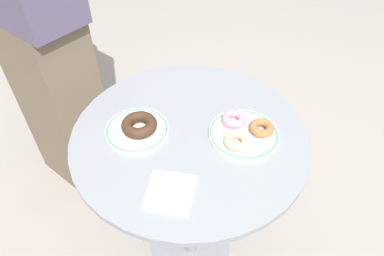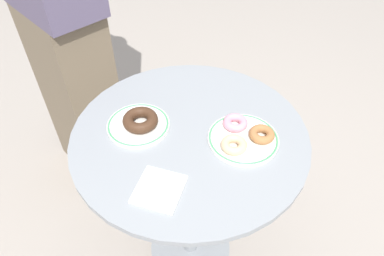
# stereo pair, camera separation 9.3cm
# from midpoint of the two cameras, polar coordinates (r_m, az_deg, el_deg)

# --- Properties ---
(ground_plane) EXTENTS (7.00, 7.00, 0.02)m
(ground_plane) POSITION_cam_midpoint_polar(r_m,az_deg,el_deg) (1.58, 1.53, -19.46)
(ground_plane) COLOR #9E9389
(cafe_table) EXTENTS (0.68, 0.68, 0.70)m
(cafe_table) POSITION_cam_midpoint_polar(r_m,az_deg,el_deg) (1.14, 2.01, -8.10)
(cafe_table) COLOR gray
(cafe_table) RESTS_ON ground
(plate_left) EXTENTS (0.18, 0.18, 0.01)m
(plate_left) POSITION_cam_midpoint_polar(r_m,az_deg,el_deg) (1.01, -6.22, 0.39)
(plate_left) COLOR white
(plate_left) RESTS_ON cafe_table
(plate_right) EXTENTS (0.20, 0.20, 0.01)m
(plate_right) POSITION_cam_midpoint_polar(r_m,az_deg,el_deg) (0.98, 11.09, -1.86)
(plate_right) COLOR white
(plate_right) RESTS_ON cafe_table
(donut_chocolate) EXTENTS (0.12, 0.12, 0.03)m
(donut_chocolate) POSITION_cam_midpoint_polar(r_m,az_deg,el_deg) (0.99, -5.85, 1.19)
(donut_chocolate) COLOR #422819
(donut_chocolate) RESTS_ON plate_left
(donut_cinnamon) EXTENTS (0.10, 0.10, 0.02)m
(donut_cinnamon) POSITION_cam_midpoint_polar(r_m,az_deg,el_deg) (0.98, 14.09, -1.14)
(donut_cinnamon) COLOR #A36B3D
(donut_cinnamon) RESTS_ON plate_right
(donut_pink_frosted) EXTENTS (0.09, 0.09, 0.02)m
(donut_pink_frosted) POSITION_cam_midpoint_polar(r_m,az_deg,el_deg) (1.00, 9.79, 0.73)
(donut_pink_frosted) COLOR pink
(donut_pink_frosted) RESTS_ON plate_right
(donut_glazed) EXTENTS (0.10, 0.10, 0.02)m
(donut_glazed) POSITION_cam_midpoint_polar(r_m,az_deg,el_deg) (0.94, 9.74, -2.88)
(donut_glazed) COLOR #E0B789
(donut_glazed) RESTS_ON plate_right
(paper_napkin) EXTENTS (0.14, 0.15, 0.01)m
(paper_napkin) POSITION_cam_midpoint_polar(r_m,az_deg,el_deg) (0.86, -2.30, -10.16)
(paper_napkin) COLOR white
(paper_napkin) RESTS_ON cafe_table
(person_figure) EXTENTS (0.43, 0.44, 1.64)m
(person_figure) POSITION_cam_midpoint_polar(r_m,az_deg,el_deg) (1.43, -19.48, 16.95)
(person_figure) COLOR brown
(person_figure) RESTS_ON ground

